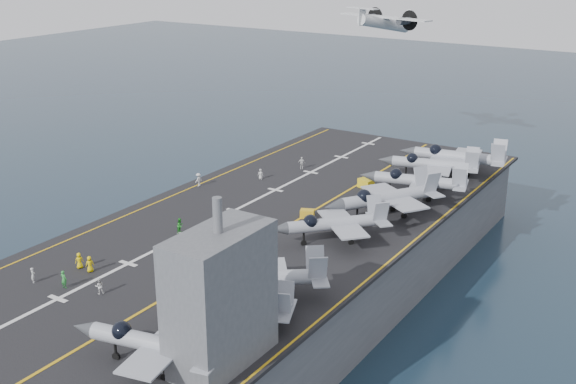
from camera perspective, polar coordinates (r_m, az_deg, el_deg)
The scene contains 29 objects.
ground at distance 98.28m, azimuth -1.27°, elevation -7.83°, with size 500.00×500.00×0.00m, color #142135.
hull at distance 96.10m, azimuth -1.29°, elevation -5.17°, with size 36.00×90.00×10.00m, color #56595E.
flight_deck at distance 94.07m, azimuth -1.31°, elevation -2.29°, with size 38.00×92.00×0.40m, color black.
foul_line at distance 92.46m, azimuth 0.23°, elevation -2.53°, with size 0.35×90.00×0.02m, color gold.
landing_centerline at distance 97.24m, azimuth -4.25°, elevation -1.46°, with size 0.50×90.00×0.02m, color silver.
deck_edge_port at distance 103.85m, azimuth -9.13°, elevation -0.29°, with size 0.25×90.00×0.02m, color gold.
deck_edge_stbd at distance 85.83m, azimuth 9.03°, elevation -4.57°, with size 0.25×90.00×0.02m, color gold.
island_superstructure at distance 60.68m, azimuth -5.41°, elevation -7.12°, with size 5.00×10.00×15.00m, color #56595E, non-canonical shape.
fighter_jet_0 at distance 62.72m, azimuth -10.46°, elevation -11.60°, with size 16.22×12.39×5.07m, color gray, non-canonical shape.
fighter_jet_1 at distance 68.20m, azimuth -4.31°, elevation -8.87°, with size 15.42×13.07×4.54m, color #9FA5AE, non-canonical shape.
fighter_jet_2 at distance 72.55m, azimuth -1.99°, elevation -6.73°, with size 17.83×16.96×5.16m, color #8F989F, non-canonical shape.
fighter_jet_4 at distance 86.41m, azimuth 3.83°, elevation -2.40°, with size 16.97×17.25×5.04m, color #8E969E, non-canonical shape.
fighter_jet_5 at distance 94.87m, azimuth 7.91°, elevation -0.32°, with size 18.09×19.69×5.69m, color gray, non-canonical shape.
fighter_jet_6 at distance 102.71m, azimuth 10.36°, elevation 0.96°, with size 17.14×13.46×5.26m, color gray, non-canonical shape.
fighter_jet_7 at distance 110.83m, azimuth 11.49°, elevation 2.24°, with size 17.26×13.76×5.24m, color #A2ABB3, non-canonical shape.
fighter_jet_8 at distance 114.85m, azimuth 13.34°, elevation 2.82°, with size 18.06×13.63×5.70m, color #9BA4AB, non-canonical shape.
tow_cart_a at distance 74.10m, azimuth -8.41°, elevation -8.01°, with size 2.40×1.72×1.35m, color gold, non-canonical shape.
tow_cart_b at distance 94.40m, azimuth 1.53°, elevation -1.73°, with size 2.13×1.80×1.09m, color gold, non-canonical shape.
tow_cart_c at distance 106.29m, azimuth 6.18°, elevation 0.67°, with size 2.52×2.03×1.31m, color yellow, non-canonical shape.
crew_0 at distance 83.27m, azimuth -16.16°, elevation -5.23°, with size 1.20×1.32×1.84m, color yellow.
crew_1 at distance 81.48m, azimuth -19.50°, elevation -6.21°, with size 1.20×1.21×1.70m, color silver.
crew_2 at distance 90.36m, azimuth -8.51°, elevation -2.64°, with size 0.87×1.22×1.94m, color #1C8E21.
crew_3 at distance 107.17m, azimuth -7.08°, elevation 0.98°, with size 0.82×1.20×1.97m, color silver.
crew_4 at distance 114.45m, azimuth 1.08°, elevation 2.32°, with size 1.41×1.27×1.95m, color silver.
crew_5 at distance 109.59m, azimuth -2.19°, elevation 1.43°, with size 1.16×1.08×1.61m, color silver.
crew_6 at distance 79.20m, azimuth -17.30°, elevation -6.60°, with size 1.23×0.87×1.97m, color green.
crew_7 at distance 76.97m, azimuth -14.67°, elevation -7.20°, with size 1.21×1.27×1.76m, color white.
transport_plane at distance 151.27m, azimuth 7.60°, elevation 13.06°, with size 25.35×20.37×5.24m, color silver, non-canonical shape.
crew_8 at distance 82.09m, azimuth -15.39°, elevation -5.52°, with size 1.20×1.32×1.84m, color yellow.
Camera 1 is at (48.91, -72.52, 44.81)m, focal length 45.00 mm.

